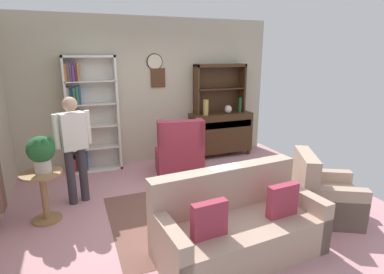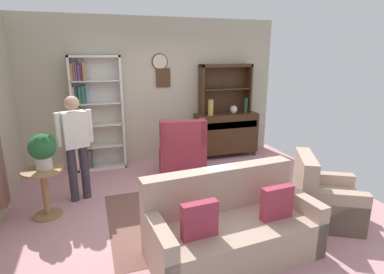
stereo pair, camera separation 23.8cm
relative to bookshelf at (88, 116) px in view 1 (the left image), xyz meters
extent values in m
cube|color=#C68C93|center=(1.23, -1.94, -1.05)|extent=(5.40, 4.60, 0.02)
cube|color=#BCB299|center=(1.23, 0.19, 0.36)|extent=(5.00, 0.06, 2.80)
cylinder|color=beige|center=(1.31, 0.14, 0.93)|extent=(0.28, 0.03, 0.28)
torus|color=#382314|center=(1.31, 0.14, 0.93)|extent=(0.31, 0.02, 0.31)
cube|color=#4C2D19|center=(1.36, 0.14, 0.63)|extent=(0.28, 0.03, 0.36)
cube|color=brown|center=(1.43, -2.24, -1.03)|extent=(2.75, 1.85, 0.01)
cube|color=silver|center=(-0.34, -0.01, 0.01)|extent=(0.04, 0.30, 2.10)
cube|color=silver|center=(0.52, -0.01, 0.01)|extent=(0.04, 0.30, 2.10)
cube|color=silver|center=(0.09, -0.01, 1.04)|extent=(0.90, 0.30, 0.04)
cube|color=silver|center=(0.09, -0.01, -1.02)|extent=(0.90, 0.30, 0.04)
cube|color=silver|center=(0.09, 0.13, 0.01)|extent=(0.90, 0.01, 2.10)
cube|color=silver|center=(0.09, -0.01, -0.59)|extent=(0.86, 0.30, 0.02)
cube|color=#B22D33|center=(-0.30, -0.03, -0.87)|extent=(0.04, 0.18, 0.23)
cube|color=#3F3833|center=(-0.26, -0.03, -0.82)|extent=(0.04, 0.12, 0.33)
cube|color=#337247|center=(-0.21, -0.03, -0.85)|extent=(0.04, 0.17, 0.28)
cube|color=#723F7F|center=(-0.17, -0.03, -0.86)|extent=(0.04, 0.23, 0.25)
cube|color=gold|center=(-0.12, -0.03, -0.82)|extent=(0.03, 0.12, 0.33)
cube|color=#284C8C|center=(-0.09, -0.03, -0.82)|extent=(0.03, 0.16, 0.34)
cube|color=silver|center=(0.09, -0.01, -0.19)|extent=(0.86, 0.30, 0.02)
cube|color=#337247|center=(-0.31, -0.03, -0.44)|extent=(0.03, 0.21, 0.28)
cube|color=gray|center=(-0.27, -0.03, -0.45)|extent=(0.03, 0.20, 0.27)
cube|color=gray|center=(-0.24, -0.03, -0.42)|extent=(0.03, 0.10, 0.32)
cube|color=gray|center=(-0.20, -0.03, -0.41)|extent=(0.03, 0.21, 0.35)
cube|color=#284C8C|center=(-0.16, -0.03, -0.43)|extent=(0.03, 0.19, 0.30)
cube|color=gray|center=(-0.12, -0.03, -0.45)|extent=(0.04, 0.17, 0.27)
cube|color=#CC7233|center=(-0.09, -0.03, -0.47)|extent=(0.02, 0.23, 0.22)
cube|color=silver|center=(0.09, -0.01, 0.21)|extent=(0.86, 0.30, 0.02)
cube|color=#337247|center=(-0.31, -0.03, -0.02)|extent=(0.02, 0.19, 0.33)
cube|color=#B22D33|center=(-0.27, -0.03, -0.06)|extent=(0.03, 0.21, 0.25)
cube|color=#CC7233|center=(-0.23, -0.03, -0.01)|extent=(0.03, 0.19, 0.35)
cube|color=gray|center=(-0.18, -0.03, -0.04)|extent=(0.04, 0.17, 0.27)
cube|color=gold|center=(-0.13, -0.03, -0.05)|extent=(0.04, 0.23, 0.26)
cube|color=gold|center=(-0.08, -0.03, -0.06)|extent=(0.03, 0.17, 0.24)
cube|color=silver|center=(0.09, -0.01, 0.62)|extent=(0.86, 0.30, 0.02)
cube|color=gray|center=(-0.30, -0.03, 0.38)|extent=(0.04, 0.23, 0.30)
cube|color=#284C8C|center=(-0.25, -0.03, 0.37)|extent=(0.04, 0.12, 0.28)
cube|color=#337247|center=(-0.20, -0.03, 0.37)|extent=(0.04, 0.17, 0.30)
cube|color=#337247|center=(-0.15, -0.03, 0.38)|extent=(0.04, 0.19, 0.32)
cube|color=#284C8C|center=(-0.11, -0.03, 0.39)|extent=(0.03, 0.17, 0.34)
cube|color=#CC7233|center=(-0.30, -0.03, 0.78)|extent=(0.04, 0.12, 0.29)
cube|color=gray|center=(-0.26, -0.03, 0.78)|extent=(0.03, 0.12, 0.31)
cube|color=#723F7F|center=(-0.22, -0.03, 0.79)|extent=(0.03, 0.21, 0.32)
cube|color=#723F7F|center=(-0.18, -0.03, 0.77)|extent=(0.04, 0.19, 0.27)
cube|color=#723F7F|center=(-0.14, -0.03, 0.80)|extent=(0.03, 0.12, 0.34)
cube|color=#CC7233|center=(-0.10, -0.03, 0.78)|extent=(0.04, 0.19, 0.31)
cube|color=gray|center=(-0.07, -0.03, 0.77)|extent=(0.03, 0.19, 0.29)
cube|color=#422816|center=(2.64, -0.08, -0.53)|extent=(1.30, 0.45, 0.82)
cube|color=#422816|center=(2.04, -0.26, -0.99)|extent=(0.06, 0.06, 0.10)
cube|color=#422816|center=(3.24, -0.26, -0.99)|extent=(0.06, 0.06, 0.10)
cube|color=#422816|center=(2.04, 0.09, -0.99)|extent=(0.06, 0.06, 0.10)
cube|color=#422816|center=(3.24, 0.09, -0.99)|extent=(0.06, 0.06, 0.10)
cube|color=#352012|center=(2.64, -0.30, -0.32)|extent=(1.20, 0.01, 0.14)
cube|color=#422816|center=(2.11, 0.00, 0.38)|extent=(0.04, 0.26, 1.00)
cube|color=#422816|center=(3.17, 0.00, 0.38)|extent=(0.04, 0.26, 1.00)
cube|color=#422816|center=(2.64, 0.00, 0.85)|extent=(1.10, 0.26, 0.06)
cube|color=#422816|center=(2.64, 0.00, 0.38)|extent=(1.06, 0.26, 0.02)
cube|color=#422816|center=(2.64, 0.12, 0.38)|extent=(1.10, 0.01, 1.00)
cylinder|color=tan|center=(2.25, -0.16, 0.04)|extent=(0.11, 0.11, 0.31)
ellipsoid|color=beige|center=(2.77, -0.15, -0.03)|extent=(0.15, 0.15, 0.17)
cylinder|color=#194223|center=(3.03, -0.17, 0.04)|extent=(0.07, 0.07, 0.32)
cube|color=tan|center=(1.30, -3.24, -0.83)|extent=(1.86, 0.99, 0.42)
cube|color=tan|center=(1.27, -2.92, -0.38)|extent=(1.81, 0.34, 0.48)
cube|color=tan|center=(0.47, -3.31, -0.74)|extent=(0.21, 0.86, 0.60)
cube|color=tan|center=(2.13, -3.18, -0.74)|extent=(0.21, 0.86, 0.60)
cube|color=#A33347|center=(0.86, -3.40, -0.44)|extent=(0.37, 0.13, 0.36)
cube|color=#A33347|center=(1.76, -3.33, -0.44)|extent=(0.37, 0.13, 0.36)
cube|color=white|center=(1.27, -2.92, -0.14)|extent=(0.37, 0.21, 0.00)
cube|color=tan|center=(2.77, -2.96, -0.84)|extent=(1.04, 1.03, 0.40)
cube|color=tan|center=(2.51, -2.81, -0.40)|extent=(0.52, 0.74, 0.48)
cube|color=tan|center=(2.63, -3.23, -0.76)|extent=(0.75, 0.50, 0.55)
cube|color=tan|center=(2.92, -2.69, -0.76)|extent=(0.75, 0.50, 0.55)
cube|color=#A33347|center=(1.45, -0.78, -0.83)|extent=(0.90, 0.92, 0.42)
cube|color=#A33347|center=(1.40, -1.07, -0.30)|extent=(0.80, 0.33, 0.63)
cube|color=#A33347|center=(1.75, -1.09, -0.21)|extent=(0.14, 0.29, 0.44)
cube|color=#A33347|center=(1.07, -0.98, -0.21)|extent=(0.14, 0.29, 0.44)
cylinder|color=#997047|center=(-0.70, -1.68, -0.38)|extent=(0.52, 0.52, 0.03)
cylinder|color=#997047|center=(-0.70, -1.68, -0.72)|extent=(0.08, 0.08, 0.64)
cylinder|color=#997047|center=(-0.70, -1.68, -1.02)|extent=(0.36, 0.36, 0.03)
cylinder|color=beige|center=(-0.67, -1.68, -0.28)|extent=(0.20, 0.20, 0.16)
sphere|color=#235B2D|center=(-0.67, -1.68, -0.06)|extent=(0.34, 0.34, 0.34)
ellipsoid|color=#235B2D|center=(-0.61, -1.78, -0.02)|extent=(0.10, 0.06, 0.24)
ellipsoid|color=#235B2D|center=(-0.55, -1.71, -0.02)|extent=(0.10, 0.06, 0.24)
ellipsoid|color=#235B2D|center=(-0.69, -1.79, -0.02)|extent=(0.10, 0.06, 0.24)
ellipsoid|color=#235B2D|center=(-0.55, -1.65, -0.02)|extent=(0.10, 0.06, 0.24)
cylinder|color=#38333D|center=(-0.36, -1.31, -0.63)|extent=(0.15, 0.15, 0.82)
cylinder|color=#38333D|center=(-0.19, -1.25, -0.63)|extent=(0.15, 0.15, 0.82)
cube|color=silver|center=(-0.28, -1.28, 0.04)|extent=(0.39, 0.30, 0.52)
sphere|color=tan|center=(-0.28, -1.28, 0.42)|extent=(0.25, 0.25, 0.20)
cylinder|color=silver|center=(-0.49, -1.35, 0.07)|extent=(0.10, 0.10, 0.48)
cylinder|color=silver|center=(-0.07, -1.21, 0.07)|extent=(0.10, 0.10, 0.48)
cube|color=#422816|center=(1.33, -2.22, -0.63)|extent=(0.80, 0.50, 0.03)
cube|color=#422816|center=(0.96, -2.44, -0.84)|extent=(0.05, 0.05, 0.39)
cube|color=#422816|center=(1.70, -2.44, -0.84)|extent=(0.05, 0.05, 0.39)
cube|color=#422816|center=(0.96, -2.00, -0.84)|extent=(0.05, 0.05, 0.39)
cube|color=#422816|center=(1.70, -2.00, -0.84)|extent=(0.05, 0.05, 0.39)
cube|color=#284C8C|center=(1.24, -2.31, -0.61)|extent=(0.19, 0.12, 0.02)
cube|color=#3F3833|center=(1.24, -2.30, -0.58)|extent=(0.16, 0.15, 0.02)
camera|label=1|loc=(-0.26, -5.78, 1.09)|focal=28.90mm
camera|label=2|loc=(-0.03, -5.86, 1.09)|focal=28.90mm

